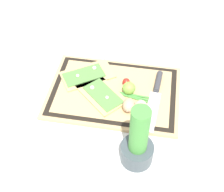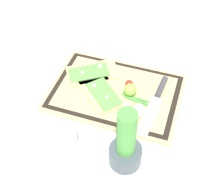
{
  "view_description": "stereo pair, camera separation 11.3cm",
  "coord_description": "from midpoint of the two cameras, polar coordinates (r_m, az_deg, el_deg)",
  "views": [
    {
      "loc": [
        -0.13,
        0.78,
        0.88
      ],
      "look_at": [
        0.0,
        0.04,
        0.03
      ],
      "focal_mm": 50.0,
      "sensor_mm": 36.0,
      "label": 1
    },
    {
      "loc": [
        -0.23,
        0.75,
        0.88
      ],
      "look_at": [
        0.0,
        0.04,
        0.03
      ],
      "focal_mm": 50.0,
      "sensor_mm": 36.0,
      "label": 2
    }
  ],
  "objects": [
    {
      "name": "pizza_slice_near",
      "position": [
        1.23,
        -7.28,
        3.73
      ],
      "size": [
        0.23,
        0.2,
        0.02
      ],
      "color": "tan",
      "rests_on": "cutting_board"
    },
    {
      "name": "lime",
      "position": [
        1.15,
        0.31,
        1.3
      ],
      "size": [
        0.05,
        0.05,
        0.05
      ],
      "primitive_type": "sphere",
      "color": "#7FB742",
      "rests_on": "cutting_board"
    },
    {
      "name": "egg_pink",
      "position": [
        1.09,
        2.31,
        -2.23
      ],
      "size": [
        0.04,
        0.06,
        0.04
      ],
      "primitive_type": "ellipsoid",
      "color": "beige",
      "rests_on": "cutting_board"
    },
    {
      "name": "knife",
      "position": [
        1.16,
        5.37,
        0.87
      ],
      "size": [
        0.05,
        0.28,
        0.02
      ],
      "color": "silver",
      "rests_on": "cutting_board"
    },
    {
      "name": "herb_pot",
      "position": [
        0.95,
        1.3,
        -8.98
      ],
      "size": [
        0.1,
        0.1,
        0.24
      ],
      "color": "#3D474C",
      "rests_on": "ground_plane"
    },
    {
      "name": "sauce_jar",
      "position": [
        1.01,
        -10.31,
        -9.47
      ],
      "size": [
        0.09,
        0.09,
        0.09
      ],
      "color": "silver",
      "rests_on": "ground_plane"
    },
    {
      "name": "ground_plane",
      "position": [
        1.18,
        -2.39,
        0.27
      ],
      "size": [
        6.0,
        6.0,
        0.0
      ],
      "primitive_type": "plane",
      "color": "silver"
    },
    {
      "name": "egg_brown",
      "position": [
        1.09,
        0.13,
        -1.83
      ],
      "size": [
        0.04,
        0.06,
        0.04
      ],
      "primitive_type": "ellipsoid",
      "color": "tan",
      "rests_on": "cutting_board"
    },
    {
      "name": "cutting_board",
      "position": [
        1.18,
        -2.4,
        0.54
      ],
      "size": [
        0.49,
        0.34,
        0.02
      ],
      "color": "tan",
      "rests_on": "ground_plane"
    },
    {
      "name": "pizza_slice_far",
      "position": [
        1.16,
        -4.79,
        0.29
      ],
      "size": [
        0.22,
        0.21,
        0.02
      ],
      "color": "tan",
      "rests_on": "cutting_board"
    },
    {
      "name": "scallion_bunch",
      "position": [
        1.17,
        -3.36,
        0.83
      ],
      "size": [
        0.3,
        0.07,
        0.01
      ],
      "color": "#47933D",
      "rests_on": "cutting_board"
    },
    {
      "name": "cherry_tomato_red",
      "position": [
        1.18,
        -0.12,
        2.45
      ],
      "size": [
        0.03,
        0.03,
        0.03
      ],
      "primitive_type": "sphere",
      "color": "red",
      "rests_on": "cutting_board"
    }
  ]
}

